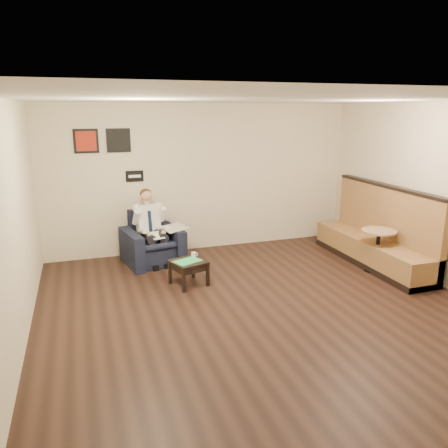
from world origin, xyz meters
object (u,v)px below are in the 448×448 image
object	(u,v)px
side_table	(189,273)
seated_man	(154,230)
coffee_mug	(194,255)
smartphone	(186,258)
armchair	(152,238)
cafe_table	(377,250)
banquette	(374,226)
green_folder	(188,261)

from	to	relation	value
side_table	seated_man	bearing A→B (deg)	107.11
coffee_mug	smartphone	xyz separation A→B (m)	(-0.12, -0.00, -0.04)
armchair	coffee_mug	distance (m)	1.17
cafe_table	banquette	bearing A→B (deg)	67.45
side_table	coffee_mug	size ratio (longest dim) A/B	5.79
seated_man	coffee_mug	world-z (taller)	seated_man
side_table	coffee_mug	bearing A→B (deg)	50.80
banquette	cafe_table	world-z (taller)	banquette
seated_man	green_folder	bearing A→B (deg)	-84.69
side_table	armchair	bearing A→B (deg)	106.49
seated_man	side_table	bearing A→B (deg)	-83.39
seated_man	smartphone	world-z (taller)	seated_man
side_table	smartphone	world-z (taller)	smartphone
seated_man	side_table	size ratio (longest dim) A/B	2.59
coffee_mug	green_folder	bearing A→B (deg)	-129.20
coffee_mug	cafe_table	world-z (taller)	cafe_table
smartphone	banquette	xyz separation A→B (m)	(3.34, -0.21, 0.29)
seated_man	cafe_table	size ratio (longest dim) A/B	1.75
side_table	green_folder	xyz separation A→B (m)	(-0.02, -0.02, 0.20)
green_folder	cafe_table	bearing A→B (deg)	-6.43
armchair	side_table	size ratio (longest dim) A/B	1.95
seated_man	side_table	xyz separation A→B (m)	(0.34, -1.10, -0.43)
seated_man	smartphone	distance (m)	1.04
side_table	green_folder	size ratio (longest dim) A/B	1.22
armchair	smartphone	bearing A→B (deg)	-81.86
banquette	cafe_table	size ratio (longest dim) A/B	3.77
banquette	side_table	bearing A→B (deg)	178.98
seated_man	side_table	world-z (taller)	seated_man
side_table	banquette	distance (m)	3.38
cafe_table	seated_man	bearing A→B (deg)	157.20
armchair	seated_man	distance (m)	0.21
side_table	coffee_mug	world-z (taller)	coffee_mug
cafe_table	armchair	bearing A→B (deg)	155.73
seated_man	banquette	bearing A→B (deg)	-28.02
cafe_table	coffee_mug	bearing A→B (deg)	170.14
armchair	smartphone	xyz separation A→B (m)	(0.36, -1.07, -0.06)
coffee_mug	side_table	bearing A→B (deg)	-129.20
seated_man	green_folder	xyz separation A→B (m)	(0.32, -1.13, -0.23)
green_folder	cafe_table	size ratio (longest dim) A/B	0.55
seated_man	banquette	xyz separation A→B (m)	(3.68, -1.16, 0.06)
armchair	banquette	bearing A→B (deg)	-29.57
seated_man	smartphone	size ratio (longest dim) A/B	10.19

